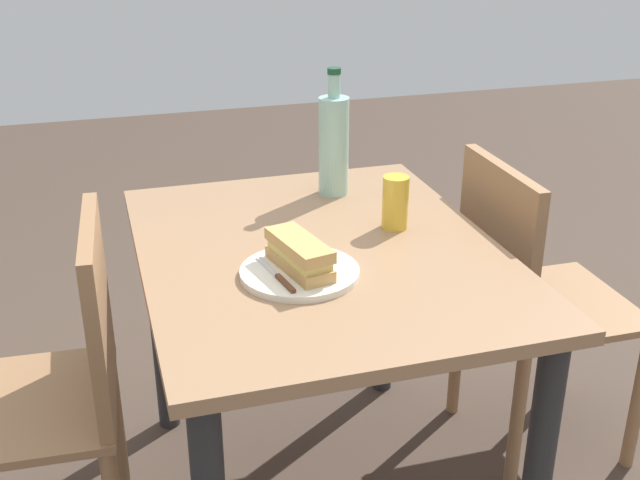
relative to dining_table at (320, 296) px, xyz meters
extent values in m
cube|color=#997251|center=(0.00, 0.00, 0.11)|extent=(1.00, 0.79, 0.03)
cylinder|color=#262628|center=(-0.44, -0.34, -0.25)|extent=(0.06, 0.06, 0.69)
cylinder|color=#262628|center=(0.44, -0.34, -0.25)|extent=(0.06, 0.06, 0.69)
cylinder|color=#262628|center=(0.44, 0.34, -0.25)|extent=(0.06, 0.06, 0.69)
cube|color=#936B47|center=(0.00, 0.68, -0.17)|extent=(0.42, 0.42, 0.02)
cube|color=#936B47|center=(-0.01, 0.49, 0.04)|extent=(0.38, 0.05, 0.40)
cylinder|color=#936B47|center=(0.17, 0.49, -0.39)|extent=(0.04, 0.04, 0.42)
cube|color=#936B47|center=(0.08, -0.68, -0.17)|extent=(0.40, 0.40, 0.02)
cube|color=#936B47|center=(0.08, -0.49, 0.04)|extent=(0.38, 0.03, 0.40)
cylinder|color=#936B47|center=(-0.11, -0.85, -0.39)|extent=(0.04, 0.04, 0.42)
cylinder|color=#936B47|center=(0.25, -0.86, -0.39)|extent=(0.04, 0.04, 0.42)
cylinder|color=#936B47|center=(-0.10, -0.49, -0.39)|extent=(0.04, 0.04, 0.42)
cylinder|color=#936B47|center=(0.26, -0.50, -0.39)|extent=(0.04, 0.04, 0.42)
cylinder|color=silver|center=(-0.12, 0.08, 0.13)|extent=(0.25, 0.25, 0.01)
cube|color=tan|center=(-0.12, 0.08, 0.15)|extent=(0.20, 0.11, 0.02)
cube|color=#DBC66B|center=(-0.12, 0.08, 0.17)|extent=(0.18, 0.10, 0.02)
cube|color=tan|center=(-0.12, 0.08, 0.19)|extent=(0.20, 0.11, 0.02)
cube|color=silver|center=(-0.09, 0.14, 0.14)|extent=(0.10, 0.03, 0.00)
cube|color=#59331E|center=(-0.18, 0.13, 0.14)|extent=(0.08, 0.02, 0.01)
cylinder|color=#99C6B7|center=(0.33, -0.13, 0.25)|extent=(0.08, 0.08, 0.26)
cylinder|color=#99C6B7|center=(0.33, -0.13, 0.41)|extent=(0.03, 0.03, 0.06)
cylinder|color=#19472D|center=(0.33, -0.13, 0.45)|extent=(0.03, 0.03, 0.02)
cylinder|color=gold|center=(0.06, -0.20, 0.19)|extent=(0.06, 0.06, 0.13)
camera|label=1|loc=(-1.56, 0.46, 0.87)|focal=44.73mm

